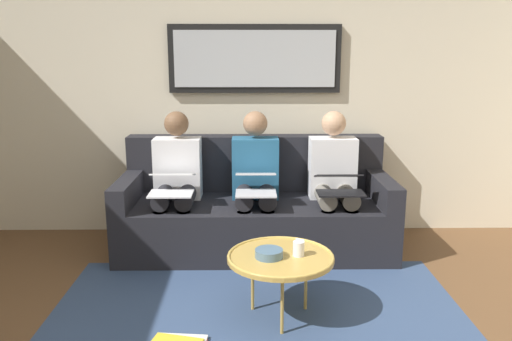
{
  "coord_description": "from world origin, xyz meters",
  "views": [
    {
      "loc": [
        0.05,
        1.97,
        1.59
      ],
      "look_at": [
        0.0,
        -1.7,
        0.75
      ],
      "focal_mm": 35.82,
      "sensor_mm": 36.0,
      "label": 1
    }
  ],
  "objects_px": {
    "person_right": "(177,178)",
    "laptop_black": "(339,183)",
    "person_middle": "(255,178)",
    "couch": "(255,210)",
    "cup": "(299,249)",
    "framed_mirror": "(255,59)",
    "person_left": "(334,178)",
    "coffee_table": "(280,258)",
    "bowl": "(269,253)",
    "laptop_silver": "(256,182)",
    "laptop_white": "(172,183)"
  },
  "relations": [
    {
      "from": "laptop_black",
      "to": "person_middle",
      "type": "relative_size",
      "value": 0.31
    },
    {
      "from": "bowl",
      "to": "person_left",
      "type": "relative_size",
      "value": 0.15
    },
    {
      "from": "bowl",
      "to": "couch",
      "type": "bearing_deg",
      "value": -86.93
    },
    {
      "from": "couch",
      "to": "laptop_silver",
      "type": "distance_m",
      "value": 0.45
    },
    {
      "from": "framed_mirror",
      "to": "person_left",
      "type": "bearing_deg",
      "value": 144.47
    },
    {
      "from": "framed_mirror",
      "to": "laptop_white",
      "type": "height_order",
      "value": "framed_mirror"
    },
    {
      "from": "person_middle",
      "to": "person_right",
      "type": "relative_size",
      "value": 1.0
    },
    {
      "from": "couch",
      "to": "laptop_black",
      "type": "distance_m",
      "value": 0.78
    },
    {
      "from": "person_right",
      "to": "laptop_black",
      "type": "bearing_deg",
      "value": 169.07
    },
    {
      "from": "cup",
      "to": "person_left",
      "type": "height_order",
      "value": "person_left"
    },
    {
      "from": "couch",
      "to": "cup",
      "type": "bearing_deg",
      "value": 101.41
    },
    {
      "from": "coffee_table",
      "to": "person_left",
      "type": "relative_size",
      "value": 0.57
    },
    {
      "from": "person_left",
      "to": "laptop_silver",
      "type": "bearing_deg",
      "value": 20.8
    },
    {
      "from": "coffee_table",
      "to": "cup",
      "type": "relative_size",
      "value": 7.18
    },
    {
      "from": "couch",
      "to": "person_middle",
      "type": "distance_m",
      "value": 0.31
    },
    {
      "from": "person_left",
      "to": "laptop_black",
      "type": "relative_size",
      "value": 3.24
    },
    {
      "from": "couch",
      "to": "laptop_white",
      "type": "relative_size",
      "value": 6.06
    },
    {
      "from": "cup",
      "to": "laptop_black",
      "type": "relative_size",
      "value": 0.26
    },
    {
      "from": "laptop_silver",
      "to": "laptop_white",
      "type": "bearing_deg",
      "value": -0.08
    },
    {
      "from": "coffee_table",
      "to": "laptop_white",
      "type": "bearing_deg",
      "value": -49.41
    },
    {
      "from": "person_middle",
      "to": "laptop_white",
      "type": "distance_m",
      "value": 0.68
    },
    {
      "from": "framed_mirror",
      "to": "person_middle",
      "type": "relative_size",
      "value": 1.3
    },
    {
      "from": "coffee_table",
      "to": "person_middle",
      "type": "height_order",
      "value": "person_middle"
    },
    {
      "from": "couch",
      "to": "person_left",
      "type": "bearing_deg",
      "value": 173.87
    },
    {
      "from": "framed_mirror",
      "to": "person_middle",
      "type": "xyz_separation_m",
      "value": [
        0.0,
        0.46,
        -0.94
      ]
    },
    {
      "from": "laptop_silver",
      "to": "person_right",
      "type": "distance_m",
      "value": 0.69
    },
    {
      "from": "laptop_black",
      "to": "person_right",
      "type": "relative_size",
      "value": 0.31
    },
    {
      "from": "cup",
      "to": "laptop_white",
      "type": "relative_size",
      "value": 0.25
    },
    {
      "from": "person_right",
      "to": "laptop_white",
      "type": "height_order",
      "value": "person_right"
    },
    {
      "from": "person_middle",
      "to": "person_right",
      "type": "height_order",
      "value": "same"
    },
    {
      "from": "bowl",
      "to": "laptop_silver",
      "type": "relative_size",
      "value": 0.46
    },
    {
      "from": "bowl",
      "to": "person_middle",
      "type": "xyz_separation_m",
      "value": [
        0.07,
        -1.17,
        0.18
      ]
    },
    {
      "from": "laptop_black",
      "to": "person_right",
      "type": "distance_m",
      "value": 1.3
    },
    {
      "from": "coffee_table",
      "to": "framed_mirror",
      "type": "bearing_deg",
      "value": -85.13
    },
    {
      "from": "person_left",
      "to": "laptop_black",
      "type": "bearing_deg",
      "value": 90.0
    },
    {
      "from": "cup",
      "to": "laptop_black",
      "type": "distance_m",
      "value": 1.0
    },
    {
      "from": "cup",
      "to": "person_right",
      "type": "xyz_separation_m",
      "value": [
        0.89,
        -1.15,
        0.16
      ]
    },
    {
      "from": "couch",
      "to": "cup",
      "type": "relative_size",
      "value": 24.44
    },
    {
      "from": "framed_mirror",
      "to": "bowl",
      "type": "xyz_separation_m",
      "value": [
        -0.07,
        1.63,
        -1.12
      ]
    },
    {
      "from": "laptop_white",
      "to": "laptop_silver",
      "type": "bearing_deg",
      "value": 179.92
    },
    {
      "from": "framed_mirror",
      "to": "laptop_white",
      "type": "distance_m",
      "value": 1.32
    },
    {
      "from": "laptop_black",
      "to": "person_middle",
      "type": "distance_m",
      "value": 0.69
    },
    {
      "from": "coffee_table",
      "to": "cup",
      "type": "height_order",
      "value": "cup"
    },
    {
      "from": "cup",
      "to": "person_right",
      "type": "relative_size",
      "value": 0.08
    },
    {
      "from": "framed_mirror",
      "to": "person_left",
      "type": "xyz_separation_m",
      "value": [
        -0.64,
        0.46,
        -0.94
      ]
    },
    {
      "from": "laptop_black",
      "to": "laptop_silver",
      "type": "distance_m",
      "value": 0.64
    },
    {
      "from": "cup",
      "to": "couch",
      "type": "bearing_deg",
      "value": -78.59
    },
    {
      "from": "laptop_black",
      "to": "laptop_white",
      "type": "xyz_separation_m",
      "value": [
        1.28,
        -0.0,
        0.01
      ]
    },
    {
      "from": "couch",
      "to": "laptop_black",
      "type": "relative_size",
      "value": 6.24
    },
    {
      "from": "laptop_black",
      "to": "person_right",
      "type": "xyz_separation_m",
      "value": [
        1.28,
        -0.25,
        -0.02
      ]
    }
  ]
}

